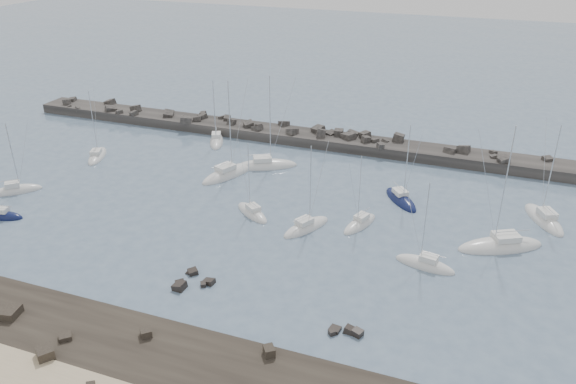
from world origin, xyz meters
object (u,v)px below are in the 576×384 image
object	(u,v)px
sailboat_9	(425,265)
sailboat_10	(544,220)
sailboat_7	(306,228)
sailboat_0	(16,191)
sailboat_1	(97,156)
sailboat_2	(1,216)
sailboat_5	(252,213)
sailboat_8	(401,200)
sailboat_4	(266,166)
sailboat_6	(360,224)
sailboat_3	(228,174)
sailboat_11	(500,246)
sailboat_13	(217,142)

from	to	relation	value
sailboat_9	sailboat_10	size ratio (longest dim) A/B	0.80
sailboat_7	sailboat_0	bearing A→B (deg)	-173.91
sailboat_1	sailboat_7	world-z (taller)	sailboat_7
sailboat_2	sailboat_10	xyz separation A→B (m)	(70.79, 25.25, 0.01)
sailboat_5	sailboat_10	bearing A→B (deg)	17.54
sailboat_8	sailboat_4	bearing A→B (deg)	168.76
sailboat_2	sailboat_6	bearing A→B (deg)	17.84
sailboat_1	sailboat_10	bearing A→B (deg)	1.89
sailboat_3	sailboat_5	distance (m)	14.04
sailboat_3	sailboat_11	size ratio (longest dim) A/B	0.95
sailboat_5	sailboat_11	bearing A→B (deg)	4.72
sailboat_7	sailboat_13	world-z (taller)	sailboat_13
sailboat_0	sailboat_1	distance (m)	16.03
sailboat_2	sailboat_5	world-z (taller)	sailboat_5
sailboat_2	sailboat_9	world-z (taller)	sailboat_9
sailboat_3	sailboat_8	distance (m)	27.86
sailboat_1	sailboat_8	xyz separation A→B (m)	(52.56, 1.63, 0.01)
sailboat_1	sailboat_9	distance (m)	60.17
sailboat_5	sailboat_11	size ratio (longest dim) A/B	0.65
sailboat_4	sailboat_7	distance (m)	21.66
sailboat_1	sailboat_4	world-z (taller)	sailboat_4
sailboat_5	sailboat_7	world-z (taller)	sailboat_7
sailboat_11	sailboat_13	world-z (taller)	sailboat_11
sailboat_1	sailboat_5	xyz separation A→B (m)	(33.70, -9.76, 0.01)
sailboat_4	sailboat_6	size ratio (longest dim) A/B	1.49
sailboat_9	sailboat_8	bearing A→B (deg)	109.66
sailboat_2	sailboat_7	distance (m)	42.54
sailboat_1	sailboat_4	bearing A→B (deg)	12.21
sailboat_4	sailboat_11	bearing A→B (deg)	-19.53
sailboat_11	sailboat_13	size ratio (longest dim) A/B	1.37
sailboat_1	sailboat_8	bearing A→B (deg)	1.78
sailboat_7	sailboat_8	distance (m)	16.39
sailboat_13	sailboat_7	bearing A→B (deg)	-43.60
sailboat_7	sailboat_13	size ratio (longest dim) A/B	0.99
sailboat_3	sailboat_10	world-z (taller)	sailboat_3
sailboat_6	sailboat_1	bearing A→B (deg)	171.09
sailboat_2	sailboat_4	distance (m)	40.30
sailboat_10	sailboat_9	bearing A→B (deg)	-128.92
sailboat_6	sailboat_7	bearing A→B (deg)	-152.69
sailboat_1	sailboat_6	distance (m)	49.26
sailboat_4	sailboat_7	xyz separation A→B (m)	(13.04, -17.30, -0.01)
sailboat_10	sailboat_8	bearing A→B (deg)	-177.83
sailboat_1	sailboat_10	size ratio (longest dim) A/B	0.85
sailboat_5	sailboat_3	bearing A→B (deg)	129.81
sailboat_9	sailboat_11	bearing A→B (deg)	42.32
sailboat_5	sailboat_8	bearing A→B (deg)	31.12
sailboat_4	sailboat_7	size ratio (longest dim) A/B	1.32
sailboat_2	sailboat_13	size ratio (longest dim) A/B	0.82
sailboat_9	sailboat_4	bearing A→B (deg)	144.47
sailboat_6	sailboat_9	size ratio (longest dim) A/B	0.95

